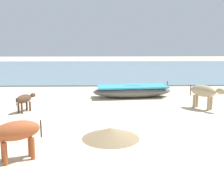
% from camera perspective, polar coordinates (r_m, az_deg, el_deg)
% --- Properties ---
extents(ground, '(80.00, 80.00, 0.00)m').
position_cam_1_polar(ground, '(8.91, -1.16, -7.80)').
color(ground, beige).
extents(sea_water, '(60.00, 20.00, 0.08)m').
position_cam_1_polar(sea_water, '(26.53, -1.25, 4.28)').
color(sea_water, slate).
rests_on(sea_water, ground).
extents(fishing_boat_1, '(3.96, 1.59, 0.79)m').
position_cam_1_polar(fishing_boat_1, '(13.44, 4.26, -0.29)').
color(fishing_boat_1, '#5B5651').
rests_on(fishing_boat_1, ground).
extents(cow_adult_dun, '(1.21, 1.28, 0.98)m').
position_cam_1_polar(cow_adult_dun, '(11.64, 18.72, -0.50)').
color(cow_adult_dun, tan).
rests_on(cow_adult_dun, ground).
extents(calf_far_dark, '(0.67, 1.02, 0.70)m').
position_cam_1_polar(calf_far_dark, '(11.14, -17.77, -1.97)').
color(calf_far_dark, '#4C3323').
rests_on(calf_far_dark, ground).
extents(cow_second_adult_rust, '(1.37, 0.96, 0.95)m').
position_cam_1_polar(cow_second_adult_rust, '(6.67, -19.66, -8.47)').
color(cow_second_adult_rust, '#9E4C28').
rests_on(cow_second_adult_rust, ground).
extents(debris_pile_1, '(2.26, 2.26, 0.31)m').
position_cam_1_polar(debris_pile_1, '(7.87, -0.28, -9.07)').
color(debris_pile_1, '#7A6647').
rests_on(debris_pile_1, ground).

